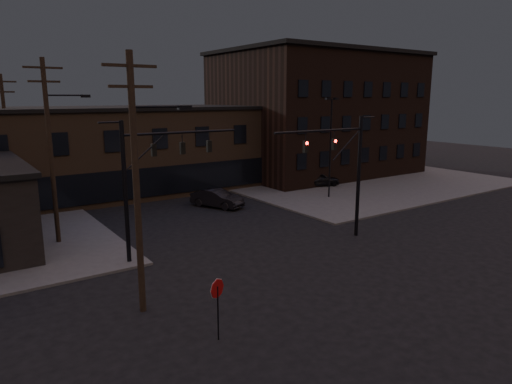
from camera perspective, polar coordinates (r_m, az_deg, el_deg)
ground at (r=24.43m, az=9.57°, el=-10.49°), size 140.00×140.00×0.00m
sidewalk_ne at (r=54.51m, az=10.15°, el=1.97°), size 30.00×30.00×0.15m
building_row at (r=47.14m, az=-14.70°, el=5.08°), size 40.00×12.00×8.00m
building_right at (r=56.69m, az=7.53°, el=9.47°), size 22.00×16.00×14.00m
traffic_signal_near at (r=29.91m, az=11.29°, el=3.37°), size 7.12×0.24×8.00m
traffic_signal_far at (r=26.11m, az=-13.48°, el=2.25°), size 7.12×0.24×8.00m
stop_sign at (r=17.75m, az=-4.84°, el=-12.70°), size 0.72×0.33×2.48m
utility_pole_near at (r=19.48m, az=-14.59°, el=1.58°), size 3.70×0.28×11.00m
utility_pole_mid at (r=30.72m, az=-24.21°, el=5.02°), size 3.70×0.28×11.50m
utility_pole_far at (r=42.43m, az=-28.65°, el=5.75°), size 2.20×0.28×11.00m
lot_light_a at (r=41.89m, az=9.32°, el=6.59°), size 1.50×0.28×9.14m
lot_light_b at (r=49.64m, az=10.34°, el=7.34°), size 1.50×0.28×9.14m
parked_car_lot_a at (r=47.68m, az=7.88°, el=1.61°), size 4.53×2.98×1.43m
parked_car_lot_b at (r=50.54m, az=0.76°, el=2.21°), size 4.71×2.73×1.28m
car_crossing at (r=38.83m, az=-4.90°, el=-0.80°), size 3.43×4.90×1.53m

